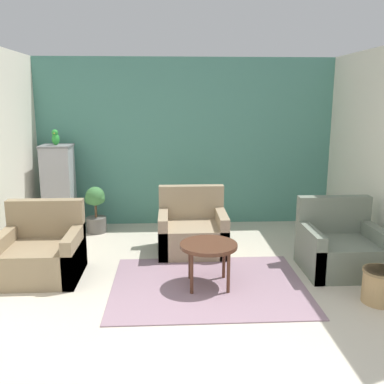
{
  "coord_description": "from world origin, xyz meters",
  "views": [
    {
      "loc": [
        -0.25,
        -3.05,
        1.97
      ],
      "look_at": [
        0.0,
        1.8,
        0.9
      ],
      "focal_mm": 40.0,
      "sensor_mm": 36.0,
      "label": 1
    }
  ],
  "objects_px": {
    "birdcage": "(59,191)",
    "wicker_basket": "(381,285)",
    "coffee_table": "(209,248)",
    "potted_plant": "(96,208)",
    "parrot": "(56,138)",
    "armchair_right": "(340,249)",
    "armchair_middle": "(192,232)",
    "armchair_left": "(41,254)"
  },
  "relations": [
    {
      "from": "birdcage",
      "to": "wicker_basket",
      "type": "xyz_separation_m",
      "value": [
        3.69,
        -2.47,
        -0.46
      ]
    },
    {
      "from": "coffee_table",
      "to": "potted_plant",
      "type": "height_order",
      "value": "potted_plant"
    },
    {
      "from": "parrot",
      "to": "wicker_basket",
      "type": "relative_size",
      "value": 0.63
    },
    {
      "from": "coffee_table",
      "to": "parrot",
      "type": "xyz_separation_m",
      "value": [
        -2.04,
        2.02,
        0.99
      ]
    },
    {
      "from": "coffee_table",
      "to": "birdcage",
      "type": "relative_size",
      "value": 0.46
    },
    {
      "from": "coffee_table",
      "to": "wicker_basket",
      "type": "xyz_separation_m",
      "value": [
        1.66,
        -0.46,
        -0.25
      ]
    },
    {
      "from": "birdcage",
      "to": "parrot",
      "type": "height_order",
      "value": "parrot"
    },
    {
      "from": "armchair_right",
      "to": "parrot",
      "type": "relative_size",
      "value": 3.83
    },
    {
      "from": "armchair_right",
      "to": "armchair_middle",
      "type": "relative_size",
      "value": 1.0
    },
    {
      "from": "armchair_right",
      "to": "armchair_middle",
      "type": "distance_m",
      "value": 1.84
    },
    {
      "from": "armchair_left",
      "to": "wicker_basket",
      "type": "relative_size",
      "value": 2.42
    },
    {
      "from": "armchair_right",
      "to": "parrot",
      "type": "height_order",
      "value": "parrot"
    },
    {
      "from": "coffee_table",
      "to": "armchair_middle",
      "type": "relative_size",
      "value": 0.7
    },
    {
      "from": "parrot",
      "to": "coffee_table",
      "type": "bearing_deg",
      "value": -44.7
    },
    {
      "from": "potted_plant",
      "to": "armchair_middle",
      "type": "bearing_deg",
      "value": -32.51
    },
    {
      "from": "armchair_left",
      "to": "coffee_table",
      "type": "bearing_deg",
      "value": -10.98
    },
    {
      "from": "armchair_middle",
      "to": "potted_plant",
      "type": "distance_m",
      "value": 1.66
    },
    {
      "from": "armchair_right",
      "to": "parrot",
      "type": "distance_m",
      "value": 4.14
    },
    {
      "from": "armchair_right",
      "to": "armchair_middle",
      "type": "height_order",
      "value": "same"
    },
    {
      "from": "armchair_left",
      "to": "armchair_right",
      "type": "height_order",
      "value": "same"
    },
    {
      "from": "coffee_table",
      "to": "armchair_left",
      "type": "distance_m",
      "value": 1.89
    },
    {
      "from": "coffee_table",
      "to": "birdcage",
      "type": "height_order",
      "value": "birdcage"
    },
    {
      "from": "armchair_middle",
      "to": "wicker_basket",
      "type": "xyz_separation_m",
      "value": [
        1.77,
        -1.55,
        -0.08
      ]
    },
    {
      "from": "birdcage",
      "to": "parrot",
      "type": "distance_m",
      "value": 0.78
    },
    {
      "from": "armchair_right",
      "to": "potted_plant",
      "type": "height_order",
      "value": "armchair_right"
    },
    {
      "from": "armchair_right",
      "to": "armchair_left",
      "type": "bearing_deg",
      "value": 179.93
    },
    {
      "from": "potted_plant",
      "to": "wicker_basket",
      "type": "distance_m",
      "value": 4.0
    },
    {
      "from": "coffee_table",
      "to": "armchair_middle",
      "type": "distance_m",
      "value": 1.11
    },
    {
      "from": "armchair_middle",
      "to": "armchair_right",
      "type": "bearing_deg",
      "value": -23.6
    },
    {
      "from": "coffee_table",
      "to": "armchair_right",
      "type": "relative_size",
      "value": 0.7
    },
    {
      "from": "armchair_left",
      "to": "armchair_right",
      "type": "distance_m",
      "value": 3.42
    },
    {
      "from": "armchair_left",
      "to": "birdcage",
      "type": "distance_m",
      "value": 1.71
    },
    {
      "from": "coffee_table",
      "to": "armchair_left",
      "type": "bearing_deg",
      "value": 169.02
    },
    {
      "from": "birdcage",
      "to": "coffee_table",
      "type": "bearing_deg",
      "value": -44.67
    },
    {
      "from": "potted_plant",
      "to": "coffee_table",
      "type": "bearing_deg",
      "value": -52.64
    },
    {
      "from": "coffee_table",
      "to": "parrot",
      "type": "height_order",
      "value": "parrot"
    },
    {
      "from": "armchair_middle",
      "to": "wicker_basket",
      "type": "bearing_deg",
      "value": -41.14
    },
    {
      "from": "coffee_table",
      "to": "armchair_middle",
      "type": "bearing_deg",
      "value": 95.99
    },
    {
      "from": "armchair_middle",
      "to": "parrot",
      "type": "xyz_separation_m",
      "value": [
        -1.93,
        0.93,
        1.15
      ]
    },
    {
      "from": "parrot",
      "to": "armchair_left",
      "type": "bearing_deg",
      "value": -83.48
    },
    {
      "from": "armchair_right",
      "to": "potted_plant",
      "type": "distance_m",
      "value": 3.49
    },
    {
      "from": "birdcage",
      "to": "parrot",
      "type": "bearing_deg",
      "value": 90.0
    }
  ]
}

